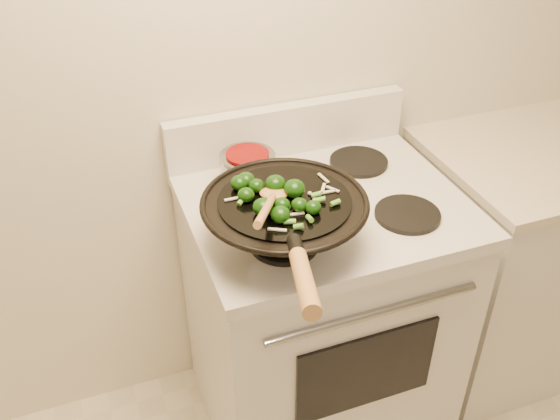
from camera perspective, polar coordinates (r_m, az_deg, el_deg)
name	(u,v)px	position (r m, az deg, el deg)	size (l,w,h in m)	color
stove	(319,314)	(2.06, 3.57, -9.44)	(0.78, 0.67, 1.08)	silver
counter_unit	(524,256)	(2.47, 21.40, -3.92)	(0.79, 0.62, 0.91)	silver
wok	(285,220)	(1.55, 0.43, -0.88)	(0.42, 0.68, 0.23)	black
stirfry	(273,195)	(1.51, -0.64, 1.38)	(0.28, 0.25, 0.05)	black
wooden_spoon	(270,202)	(1.44, -0.95, 0.75)	(0.18, 0.31, 0.13)	#AC7943
saucepan	(248,168)	(1.81, -2.93, 3.86)	(0.16, 0.25, 0.10)	gray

